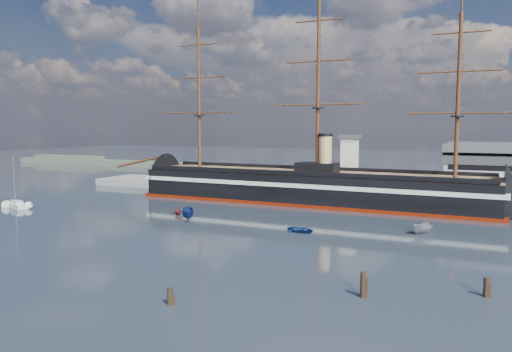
% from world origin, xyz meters
% --- Properties ---
extents(ground, '(600.00, 600.00, 0.00)m').
position_xyz_m(ground, '(0.00, 40.00, 0.00)').
color(ground, '#202B38').
rests_on(ground, ground).
extents(quay, '(180.00, 18.00, 2.00)m').
position_xyz_m(quay, '(10.00, 76.00, 0.00)').
color(quay, slate).
rests_on(quay, ground).
extents(quay_tower, '(5.00, 5.00, 15.00)m').
position_xyz_m(quay_tower, '(3.00, 73.00, 9.75)').
color(quay_tower, silver).
rests_on(quay_tower, ground).
extents(shoreline, '(120.00, 10.00, 4.00)m').
position_xyz_m(shoreline, '(-139.23, 135.00, 1.45)').
color(shoreline, '#3F4C38').
rests_on(shoreline, ground).
extents(warship, '(113.02, 17.85, 53.94)m').
position_xyz_m(warship, '(-5.57, 60.00, 4.04)').
color(warship, black).
rests_on(warship, ground).
extents(sailboat, '(7.96, 4.89, 12.27)m').
position_xyz_m(sailboat, '(-64.58, 23.83, 0.78)').
color(sailboat, silver).
rests_on(sailboat, ground).
extents(motorboat_a, '(7.67, 6.29, 2.95)m').
position_xyz_m(motorboat_a, '(-19.31, 27.91, 0.00)').
color(motorboat_a, navy).
rests_on(motorboat_a, ground).
extents(motorboat_b, '(1.88, 3.41, 1.50)m').
position_xyz_m(motorboat_b, '(6.00, 26.20, 0.00)').
color(motorboat_b, navy).
rests_on(motorboat_b, ground).
extents(motorboat_c, '(6.31, 5.01, 2.41)m').
position_xyz_m(motorboat_c, '(26.34, 34.33, 0.00)').
color(motorboat_c, gray).
rests_on(motorboat_c, ground).
extents(motorboat_d, '(5.64, 5.36, 1.99)m').
position_xyz_m(motorboat_d, '(-24.84, 32.37, 0.00)').
color(motorboat_d, maroon).
rests_on(motorboat_d, ground).
extents(piling_near_mid, '(0.64, 0.64, 2.59)m').
position_xyz_m(piling_near_mid, '(5.52, -14.83, 0.00)').
color(piling_near_mid, black).
rests_on(piling_near_mid, ground).
extents(piling_near_right, '(0.64, 0.64, 3.68)m').
position_xyz_m(piling_near_right, '(24.08, -3.68, 0.00)').
color(piling_near_right, black).
rests_on(piling_near_right, ground).
extents(piling_far_right, '(0.64, 0.64, 2.94)m').
position_xyz_m(piling_far_right, '(36.81, 2.36, 0.00)').
color(piling_far_right, black).
rests_on(piling_far_right, ground).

